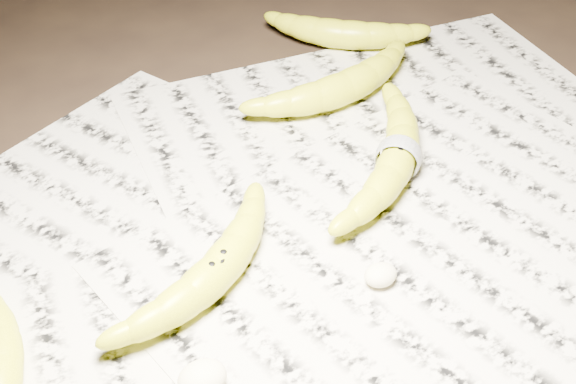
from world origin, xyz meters
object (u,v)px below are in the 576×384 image
banana_upper_b (342,32)px  banana_center (216,268)px  banana_taped (399,155)px  banana_left_b (1,365)px  banana_upper_a (344,85)px

banana_upper_b → banana_center: bearing=-96.1°
banana_taped → banana_left_b: bearing=145.5°
banana_center → banana_upper_a: bearing=7.8°
banana_taped → banana_upper_a: (0.03, 0.14, 0.00)m
banana_taped → banana_upper_a: size_ratio=1.11×
banana_upper_a → banana_center: bearing=-149.7°
banana_left_b → banana_upper_b: size_ratio=0.94×
banana_taped → banana_upper_a: 0.14m
banana_upper_b → banana_taped: bearing=-69.4°
banana_taped → banana_upper_b: (0.10, 0.25, -0.00)m
banana_left_b → banana_center: 0.19m
banana_upper_b → banana_upper_a: bearing=-80.9°
banana_upper_a → banana_upper_b: size_ratio=1.13×
banana_left_b → banana_upper_a: banana_upper_a is taller
banana_left_b → banana_upper_b: (0.53, 0.31, 0.00)m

